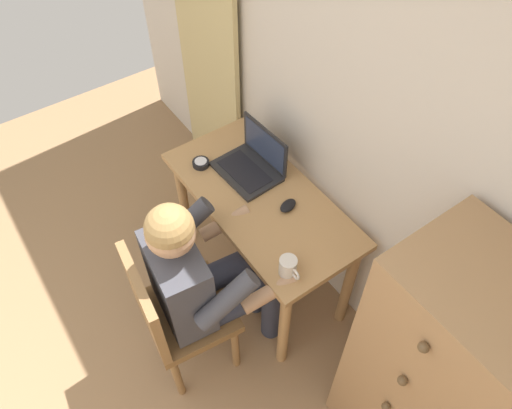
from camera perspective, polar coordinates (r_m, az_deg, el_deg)
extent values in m
cube|color=beige|center=(2.01, 17.19, 5.81)|extent=(4.80, 0.05, 2.50)
cube|color=#CCB77A|center=(2.93, -5.93, 19.34)|extent=(0.63, 0.03, 2.20)
cube|color=tan|center=(2.46, 0.57, 0.72)|extent=(1.11, 0.54, 0.03)
cylinder|color=tan|center=(2.96, -8.45, 0.24)|extent=(0.06, 0.06, 0.70)
cylinder|color=tan|center=(2.48, 3.29, -14.29)|extent=(0.06, 0.06, 0.70)
cylinder|color=tan|center=(3.09, -1.66, 3.67)|extent=(0.06, 0.06, 0.70)
cylinder|color=tan|center=(2.63, 10.71, -9.32)|extent=(0.06, 0.06, 0.70)
cube|color=#9E754C|center=(2.16, 19.70, -17.83)|extent=(0.52, 0.46, 1.35)
sphere|color=brown|center=(2.06, 15.00, -21.90)|extent=(0.04, 0.04, 0.04)
sphere|color=brown|center=(1.81, 16.78, -19.14)|extent=(0.04, 0.04, 0.04)
sphere|color=brown|center=(1.57, 19.03, -15.52)|extent=(0.04, 0.04, 0.04)
cube|color=brown|center=(2.43, -7.93, -12.33)|extent=(0.46, 0.45, 0.05)
cube|color=olive|center=(2.22, -12.93, -11.28)|extent=(0.42, 0.09, 0.42)
cylinder|color=olive|center=(2.59, -2.45, -16.30)|extent=(0.04, 0.04, 0.42)
cylinder|color=olive|center=(2.74, -5.70, -10.49)|extent=(0.04, 0.04, 0.42)
cylinder|color=olive|center=(2.56, -9.23, -19.22)|extent=(0.04, 0.04, 0.42)
cylinder|color=olive|center=(2.71, -12.01, -13.11)|extent=(0.04, 0.04, 0.42)
cylinder|color=#33384C|center=(2.38, -2.27, -11.36)|extent=(0.19, 0.41, 0.14)
cylinder|color=#33384C|center=(2.47, -4.17, -8.11)|extent=(0.19, 0.41, 0.14)
cylinder|color=#33384C|center=(2.65, 1.85, -12.12)|extent=(0.11, 0.11, 0.49)
cylinder|color=#33384C|center=(2.72, -0.04, -9.18)|extent=(0.11, 0.11, 0.49)
cube|color=#3F3F47|center=(2.19, -8.97, -9.03)|extent=(0.38, 0.24, 0.46)
cylinder|color=#3F3F47|center=(2.03, -3.42, -11.12)|extent=(0.12, 0.31, 0.25)
cylinder|color=#3F3F47|center=(2.27, -8.31, -2.42)|extent=(0.12, 0.31, 0.25)
cylinder|color=tan|center=(2.17, 1.53, -10.30)|extent=(0.10, 0.27, 0.11)
cylinder|color=tan|center=(2.39, -3.63, -2.19)|extent=(0.10, 0.27, 0.11)
sphere|color=tan|center=(1.90, -9.98, -3.29)|extent=(0.20, 0.20, 0.20)
sphere|color=#9E7A47|center=(1.88, -10.11, -2.75)|extent=(0.20, 0.20, 0.20)
cube|color=#232326|center=(2.55, -1.16, 3.87)|extent=(0.35, 0.26, 0.02)
cube|color=black|center=(2.53, -1.34, 3.93)|extent=(0.29, 0.17, 0.00)
cube|color=#232326|center=(2.52, 1.08, 7.02)|extent=(0.34, 0.03, 0.22)
cube|color=#2D3851|center=(2.51, 0.97, 6.96)|extent=(0.31, 0.02, 0.18)
ellipsoid|color=black|center=(2.39, 3.78, -0.13)|extent=(0.09, 0.11, 0.03)
cylinder|color=black|center=(2.60, -6.47, 4.83)|extent=(0.09, 0.09, 0.03)
cylinder|color=silver|center=(2.59, -6.50, 5.07)|extent=(0.06, 0.06, 0.00)
cylinder|color=silver|center=(2.14, 3.76, -7.25)|extent=(0.08, 0.08, 0.09)
torus|color=silver|center=(2.11, 4.63, -8.14)|extent=(0.06, 0.01, 0.06)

